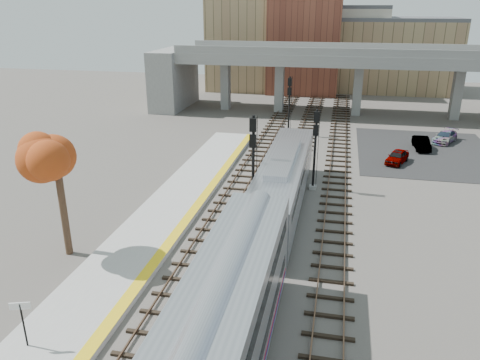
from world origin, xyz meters
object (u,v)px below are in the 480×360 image
at_px(signal_mast_near, 253,165).
at_px(car_c, 445,137).
at_px(car_a, 397,157).
at_px(signal_mast_far, 289,107).
at_px(signal_mast_mid, 315,151).
at_px(locomotive, 283,181).
at_px(tree, 56,157).
at_px(car_b, 422,143).

bearing_deg(signal_mast_near, car_c, 52.82).
relative_size(car_a, car_c, 0.85).
bearing_deg(signal_mast_far, signal_mast_mid, -76.57).
xyz_separation_m(signal_mast_mid, car_c, (13.66, 17.61, -2.68)).
relative_size(signal_mast_near, car_c, 1.68).
distance_m(locomotive, car_a, 16.48).
distance_m(tree, car_b, 38.16).
bearing_deg(car_c, signal_mast_mid, -100.48).
distance_m(signal_mast_mid, signal_mast_far, 17.65).
xyz_separation_m(locomotive, car_c, (15.66, 22.20, -1.59)).
bearing_deg(car_c, car_b, -103.33).
bearing_deg(car_a, signal_mast_mid, -108.94).
bearing_deg(tree, signal_mast_far, 72.13).
bearing_deg(signal_mast_near, car_b, 53.46).
xyz_separation_m(signal_mast_far, car_a, (11.73, -8.49, -2.73)).
height_order(locomotive, signal_mast_far, signal_mast_far).
relative_size(signal_mast_near, car_b, 1.84).
distance_m(signal_mast_near, car_b, 24.97).
bearing_deg(signal_mast_mid, tree, -134.97).
bearing_deg(signal_mast_near, locomotive, 29.90).
bearing_deg(car_c, signal_mast_far, -151.26).
relative_size(signal_mast_mid, car_c, 1.54).
bearing_deg(signal_mast_far, signal_mast_near, -90.00).
relative_size(signal_mast_mid, car_a, 1.81).
height_order(car_b, car_c, car_b).
bearing_deg(locomotive, signal_mast_near, -150.10).
xyz_separation_m(car_a, car_b, (3.02, 5.43, 0.02)).
relative_size(car_a, car_b, 0.93).
bearing_deg(signal_mast_far, tree, -107.87).
bearing_deg(car_a, car_b, 83.28).
distance_m(signal_mast_near, car_a, 18.89).
relative_size(locomotive, car_c, 4.29).
bearing_deg(locomotive, car_a, 54.03).
height_order(signal_mast_far, tree, tree).
height_order(locomotive, car_a, locomotive).
height_order(signal_mast_near, tree, tree).
bearing_deg(tree, signal_mast_mid, 45.03).
xyz_separation_m(locomotive, car_a, (9.63, 13.27, -1.59)).
bearing_deg(locomotive, car_c, 54.81).
height_order(signal_mast_mid, car_b, signal_mast_mid).
distance_m(locomotive, signal_mast_near, 2.84).
bearing_deg(car_b, locomotive, -126.64).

